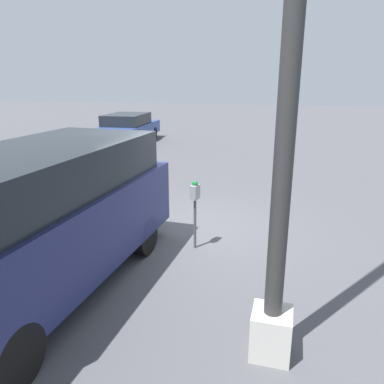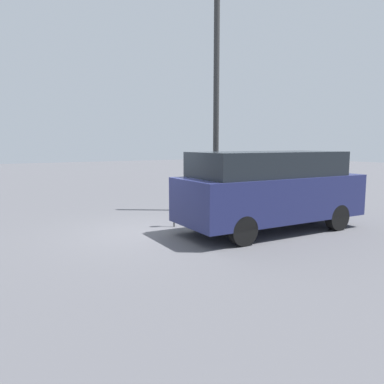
% 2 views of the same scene
% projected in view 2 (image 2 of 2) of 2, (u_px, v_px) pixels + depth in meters
% --- Properties ---
extents(ground_plane, '(80.00, 80.00, 0.00)m').
position_uv_depth(ground_plane, '(160.00, 233.00, 9.85)').
color(ground_plane, '#4C4C51').
extents(parking_meter_near, '(0.22, 0.15, 1.29)m').
position_uv_depth(parking_meter_near, '(174.00, 193.00, 10.44)').
color(parking_meter_near, '#4C4C4C').
rests_on(parking_meter_near, ground).
extents(parking_meter_far, '(0.22, 0.15, 1.44)m').
position_uv_depth(parking_meter_far, '(312.00, 180.00, 13.18)').
color(parking_meter_far, '#4C4C4C').
rests_on(parking_meter_far, ground).
extents(lamp_post, '(0.44, 0.44, 7.04)m').
position_uv_depth(lamp_post, '(216.00, 132.00, 12.79)').
color(lamp_post, beige).
rests_on(lamp_post, ground).
extents(parked_van, '(5.17, 2.11, 2.12)m').
position_uv_depth(parked_van, '(270.00, 188.00, 9.97)').
color(parked_van, navy).
rests_on(parked_van, ground).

